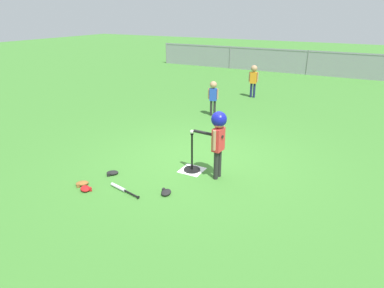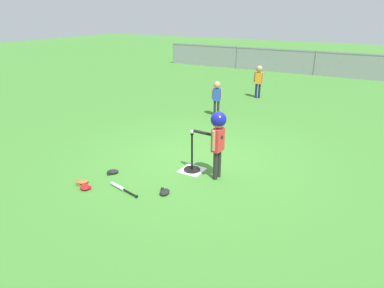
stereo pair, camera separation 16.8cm
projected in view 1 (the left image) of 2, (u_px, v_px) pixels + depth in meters
ground_plane at (201, 159)px, 6.94m from camera, size 60.00×60.00×0.00m
home_plate at (192, 170)px, 6.46m from camera, size 0.44×0.44×0.01m
batting_tee at (192, 164)px, 6.41m from camera, size 0.32×0.32×0.76m
baseball_on_tee at (192, 132)px, 6.16m from camera, size 0.07×0.07×0.07m
batter_child at (218, 131)px, 5.85m from camera, size 0.65×0.36×1.27m
fielder_near_right at (213, 94)px, 9.58m from camera, size 0.29×0.20×1.02m
fielder_near_left at (254, 77)px, 11.62m from camera, size 0.33×0.22×1.14m
spare_bat_silver at (121, 188)px, 5.73m from camera, size 0.70×0.20×0.06m
glove_by_plate at (112, 173)px, 6.28m from camera, size 0.27×0.26×0.07m
glove_near_bats at (82, 183)px, 5.89m from camera, size 0.27×0.27×0.07m
glove_tossed_aside at (85, 189)px, 5.72m from camera, size 0.27×0.25×0.07m
glove_outfield_drop at (166, 192)px, 5.61m from camera, size 0.21×0.25×0.07m
outfield_fence at (307, 62)px, 15.87m from camera, size 16.06×0.06×1.15m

